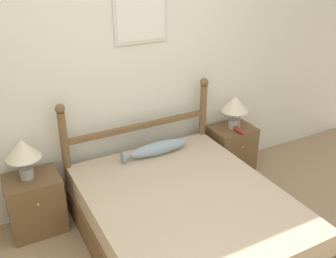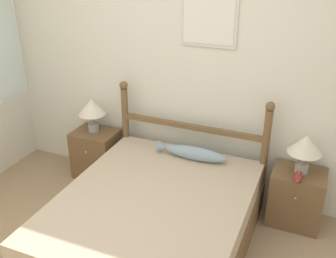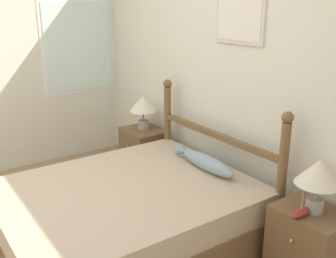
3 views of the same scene
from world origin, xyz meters
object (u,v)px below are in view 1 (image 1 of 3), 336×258
object	(u,v)px
nightstand_right	(231,149)
table_lamp_left	(23,151)
table_lamp_right	(235,105)
model_boat	(239,130)
nightstand_left	(35,204)
bed	(185,221)
fish_pillow	(156,149)

from	to	relation	value
nightstand_right	table_lamp_left	distance (m)	2.26
table_lamp_left	table_lamp_right	distance (m)	2.20
model_boat	nightstand_left	bearing A→B (deg)	176.86
bed	nightstand_left	distance (m)	1.36
nightstand_left	fish_pillow	bearing A→B (deg)	-4.87
nightstand_left	table_lamp_right	size ratio (longest dim) A/B	1.47
bed	nightstand_left	bearing A→B (deg)	142.76
bed	fish_pillow	size ratio (longest dim) A/B	2.73
table_lamp_right	model_boat	world-z (taller)	table_lamp_right
nightstand_right	table_lamp_right	world-z (taller)	table_lamp_right
nightstand_left	nightstand_right	xyz separation A→B (m)	(2.17, 0.00, 0.00)
nightstand_right	bed	bearing A→B (deg)	-142.76
nightstand_left	model_boat	xyz separation A→B (m)	(2.16, -0.12, 0.30)
table_lamp_left	model_boat	distance (m)	2.20
nightstand_left	fish_pillow	world-z (taller)	fish_pillow
nightstand_right	model_boat	size ratio (longest dim) A/B	2.50
nightstand_right	model_boat	world-z (taller)	model_boat
nightstand_right	model_boat	distance (m)	0.32
table_lamp_left	model_boat	bearing A→B (deg)	-3.67
nightstand_left	table_lamp_left	xyz separation A→B (m)	(-0.02, 0.02, 0.54)
table_lamp_left	fish_pillow	distance (m)	1.22
nightstand_left	table_lamp_right	bearing A→B (deg)	0.04
bed	model_boat	world-z (taller)	model_boat
nightstand_left	model_boat	bearing A→B (deg)	-3.14
nightstand_right	table_lamp_right	size ratio (longest dim) A/B	1.47
table_lamp_left	model_boat	xyz separation A→B (m)	(2.19, -0.14, -0.24)
fish_pillow	table_lamp_right	bearing A→B (deg)	5.74
nightstand_left	table_lamp_left	distance (m)	0.54
table_lamp_left	model_boat	world-z (taller)	table_lamp_left
model_boat	fish_pillow	xyz separation A→B (m)	(-0.99, 0.02, 0.01)
bed	table_lamp_right	distance (m)	1.48
bed	table_lamp_right	world-z (taller)	table_lamp_right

